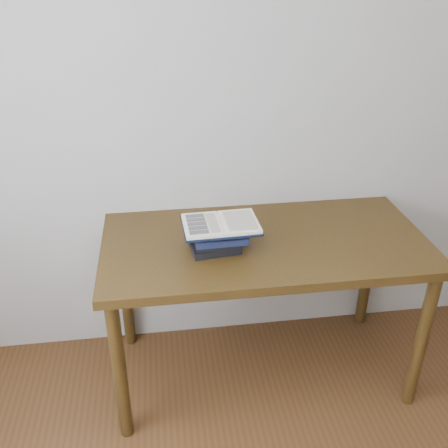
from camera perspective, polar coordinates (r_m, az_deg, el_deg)
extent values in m
cube|color=#B6B4AD|center=(2.44, 0.44, 12.57)|extent=(3.50, 0.04, 2.60)
cube|color=#412E10|center=(2.33, 4.69, -2.23)|extent=(1.50, 0.75, 0.04)
cylinder|color=#412E10|center=(2.29, -11.83, -16.19)|extent=(0.06, 0.06, 0.76)
cylinder|color=#412E10|center=(2.55, 21.59, -12.39)|extent=(0.06, 0.06, 0.76)
cylinder|color=#412E10|center=(2.77, -11.25, -7.07)|extent=(0.06, 0.06, 0.76)
cylinder|color=#412E10|center=(3.00, 16.15, -4.81)|extent=(0.06, 0.06, 0.76)
cube|color=black|center=(2.23, -1.07, -2.50)|extent=(0.23, 0.18, 0.03)
cube|color=black|center=(2.20, -0.67, -1.95)|extent=(0.20, 0.13, 0.03)
cube|color=#161C43|center=(2.19, -0.47, -1.23)|extent=(0.23, 0.18, 0.03)
cube|color=#A76826|center=(2.18, -0.75, -0.54)|extent=(0.24, 0.17, 0.03)
cube|color=black|center=(2.16, -0.37, -0.22)|extent=(0.34, 0.24, 0.01)
cube|color=#EDE8CD|center=(2.14, -2.53, -0.13)|extent=(0.17, 0.22, 0.01)
cube|color=#EDE8CD|center=(2.17, 1.77, 0.24)|extent=(0.17, 0.22, 0.01)
cylinder|color=#EDE8CD|center=(2.15, -0.37, 0.02)|extent=(0.02, 0.22, 0.01)
cube|color=black|center=(2.20, -3.37, 0.94)|extent=(0.08, 0.03, 0.00)
cube|color=black|center=(2.17, -3.25, 0.49)|extent=(0.08, 0.03, 0.00)
cube|color=black|center=(2.14, -3.12, 0.03)|extent=(0.08, 0.03, 0.00)
cube|color=black|center=(2.10, -2.99, -0.44)|extent=(0.08, 0.03, 0.00)
cube|color=black|center=(2.07, -2.86, -0.93)|extent=(0.08, 0.03, 0.00)
cube|color=beige|center=(2.14, -1.29, 0.18)|extent=(0.05, 0.18, 0.00)
cube|color=beige|center=(2.16, 1.85, 0.45)|extent=(0.13, 0.19, 0.00)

